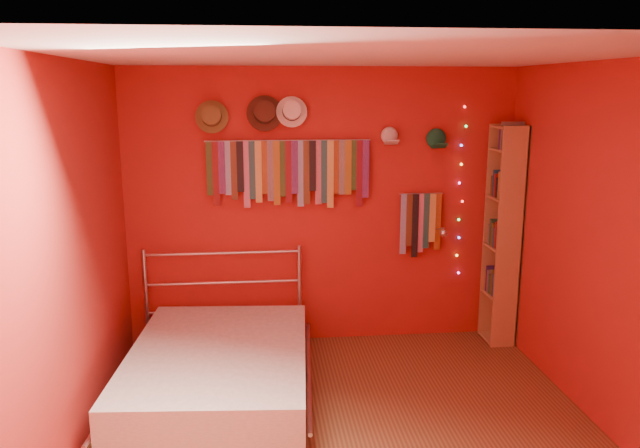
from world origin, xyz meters
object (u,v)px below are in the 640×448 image
object	(u,v)px
bookshelf	(507,234)
bed	(219,371)
reading_lamp	(442,232)
tie_rack	(289,169)

from	to	relation	value
bookshelf	bed	size ratio (longest dim) A/B	1.01
reading_lamp	tie_rack	bearing A→B (deg)	173.33
bookshelf	bed	bearing A→B (deg)	-161.57
tie_rack	bookshelf	size ratio (longest dim) A/B	0.72
tie_rack	reading_lamp	bearing A→B (deg)	-6.67
reading_lamp	bed	distance (m)	2.29
tie_rack	bed	xyz separation A→B (m)	(-0.60, -1.01, -1.40)
tie_rack	bookshelf	xyz separation A→B (m)	(1.96, -0.15, -0.60)
tie_rack	bed	distance (m)	1.83
tie_rack	bed	size ratio (longest dim) A/B	0.74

